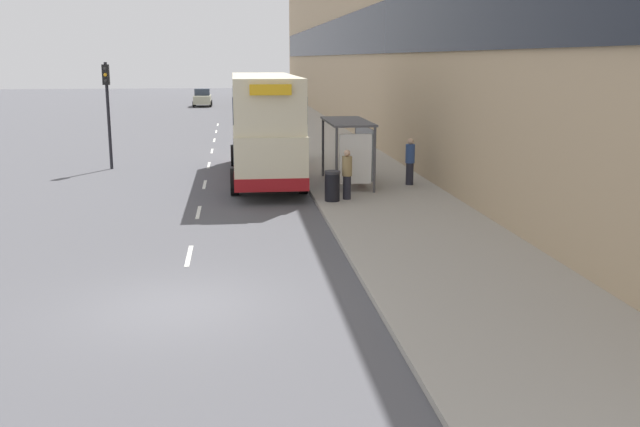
% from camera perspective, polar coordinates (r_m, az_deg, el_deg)
% --- Properties ---
extents(ground_plane, '(220.00, 220.00, 0.00)m').
position_cam_1_polar(ground_plane, '(14.99, -11.29, -7.31)').
color(ground_plane, '#515156').
extents(pavement, '(5.00, 93.00, 0.14)m').
position_cam_1_polar(pavement, '(53.08, -1.16, 7.01)').
color(pavement, '#A39E93').
rests_on(pavement, ground_plane).
extents(terrace_facade, '(3.10, 93.00, 14.50)m').
position_cam_1_polar(terrace_facade, '(53.45, 3.21, 14.73)').
color(terrace_facade, tan).
rests_on(terrace_facade, ground_plane).
extents(lane_mark_0, '(0.12, 2.00, 0.01)m').
position_cam_1_polar(lane_mark_0, '(18.65, -10.44, -3.35)').
color(lane_mark_0, silver).
rests_on(lane_mark_0, ground_plane).
extents(lane_mark_1, '(0.12, 2.00, 0.01)m').
position_cam_1_polar(lane_mark_1, '(23.82, -9.69, 0.10)').
color(lane_mark_1, silver).
rests_on(lane_mark_1, ground_plane).
extents(lane_mark_2, '(0.12, 2.00, 0.01)m').
position_cam_1_polar(lane_mark_2, '(29.05, -9.22, 2.31)').
color(lane_mark_2, silver).
rests_on(lane_mark_2, ground_plane).
extents(lane_mark_3, '(0.12, 2.00, 0.01)m').
position_cam_1_polar(lane_mark_3, '(34.31, -8.88, 3.84)').
color(lane_mark_3, silver).
rests_on(lane_mark_3, ground_plane).
extents(lane_mark_4, '(0.12, 2.00, 0.01)m').
position_cam_1_polar(lane_mark_4, '(39.59, -8.64, 4.97)').
color(lane_mark_4, silver).
rests_on(lane_mark_4, ground_plane).
extents(lane_mark_5, '(0.12, 2.00, 0.01)m').
position_cam_1_polar(lane_mark_5, '(44.88, -8.45, 5.83)').
color(lane_mark_5, silver).
rests_on(lane_mark_5, ground_plane).
extents(lane_mark_6, '(0.12, 2.00, 0.01)m').
position_cam_1_polar(lane_mark_6, '(50.18, -8.31, 6.50)').
color(lane_mark_6, silver).
rests_on(lane_mark_6, ground_plane).
extents(lane_mark_7, '(0.12, 2.00, 0.01)m').
position_cam_1_polar(lane_mark_7, '(55.49, -8.18, 7.05)').
color(lane_mark_7, silver).
rests_on(lane_mark_7, ground_plane).
extents(bus_shelter, '(1.60, 4.20, 2.48)m').
position_cam_1_polar(bus_shelter, '(27.57, 2.65, 5.85)').
color(bus_shelter, '#4C4C51').
rests_on(bus_shelter, ground_plane).
extents(double_decker_bus_near, '(2.85, 11.49, 4.30)m').
position_cam_1_polar(double_decker_bus_near, '(29.87, -4.50, 7.11)').
color(double_decker_bus_near, beige).
rests_on(double_decker_bus_near, ground_plane).
extents(car_0, '(1.96, 4.16, 1.85)m').
position_cam_1_polar(car_0, '(77.13, -9.39, 9.13)').
color(car_0, '#B7B799').
rests_on(car_0, ground_plane).
extents(pedestrian_at_shelter, '(0.36, 0.36, 1.82)m').
position_cam_1_polar(pedestrian_at_shelter, '(27.93, 7.21, 4.18)').
color(pedestrian_at_shelter, '#23232D').
rests_on(pedestrian_at_shelter, ground_plane).
extents(pedestrian_1, '(0.34, 0.34, 1.74)m').
position_cam_1_polar(pedestrian_1, '(24.85, 2.18, 3.17)').
color(pedestrian_1, '#23232D').
rests_on(pedestrian_1, ground_plane).
extents(litter_bin, '(0.55, 0.55, 1.05)m').
position_cam_1_polar(litter_bin, '(24.58, 0.98, 2.23)').
color(litter_bin, black).
rests_on(litter_bin, ground_plane).
extents(traffic_light_far_kerb, '(0.30, 0.32, 4.81)m').
position_cam_1_polar(traffic_light_far_kerb, '(33.85, -16.65, 8.87)').
color(traffic_light_far_kerb, black).
rests_on(traffic_light_far_kerb, ground_plane).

